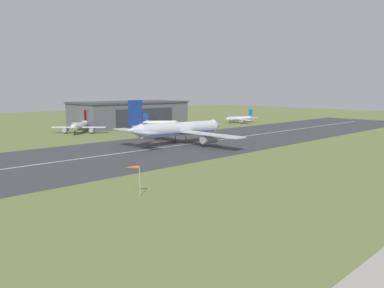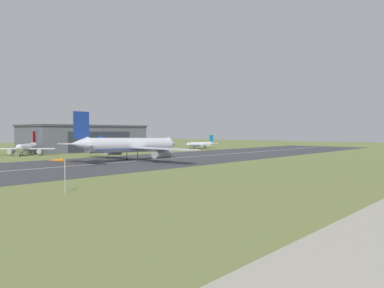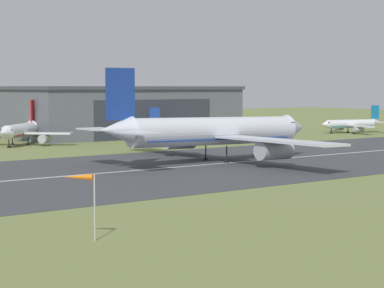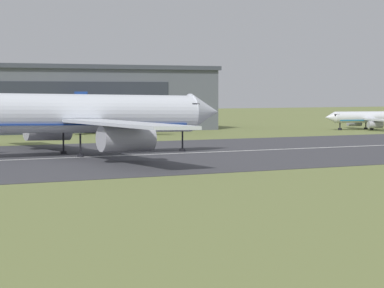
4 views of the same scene
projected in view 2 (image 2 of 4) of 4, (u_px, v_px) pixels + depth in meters
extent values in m
plane|color=olive|center=(245.00, 183.00, 75.72)|extent=(620.94, 620.94, 0.00)
cube|color=#3D3D42|center=(83.00, 165.00, 114.98)|extent=(380.94, 55.01, 0.06)
cube|color=silver|center=(83.00, 165.00, 114.97)|extent=(342.85, 0.70, 0.01)
cube|color=slate|center=(85.00, 139.00, 201.15)|extent=(61.85, 29.56, 12.91)
cube|color=#424751|center=(85.00, 126.00, 200.91)|extent=(62.85, 30.56, 0.90)
cube|color=#2D333D|center=(101.00, 142.00, 191.37)|extent=(37.11, 0.12, 10.33)
cylinder|color=silver|center=(132.00, 145.00, 133.60)|extent=(36.14, 5.51, 5.58)
cone|color=silver|center=(172.00, 144.00, 148.61)|extent=(4.70, 5.13, 5.13)
cone|color=silver|center=(79.00, 144.00, 117.99)|extent=(6.20, 4.64, 4.65)
cube|color=black|center=(167.00, 141.00, 146.72)|extent=(1.16, 4.32, 0.46)
cube|color=navy|center=(132.00, 149.00, 133.65)|extent=(32.46, 5.21, 0.66)
cube|color=silver|center=(163.00, 149.00, 123.59)|extent=(5.92, 26.48, 0.48)
cylinder|color=#A8A8B2|center=(162.00, 154.00, 125.90)|extent=(6.67, 3.22, 3.24)
cube|color=silver|center=(107.00, 146.00, 144.74)|extent=(5.92, 26.48, 0.48)
cylinder|color=#A8A8B2|center=(113.00, 151.00, 144.21)|extent=(6.67, 3.22, 3.24)
cube|color=navy|center=(81.00, 125.00, 118.47)|extent=(5.52, 0.35, 8.62)
cube|color=silver|center=(92.00, 145.00, 114.07)|extent=(4.92, 7.81, 0.24)
cube|color=silver|center=(70.00, 144.00, 122.69)|extent=(4.92, 7.81, 0.24)
cylinder|color=black|center=(166.00, 154.00, 146.18)|extent=(0.24, 0.24, 3.08)
cylinder|color=black|center=(166.00, 158.00, 146.22)|extent=(0.84, 0.84, 0.44)
cylinder|color=black|center=(138.00, 157.00, 131.86)|extent=(0.24, 0.24, 3.08)
cylinder|color=black|center=(138.00, 160.00, 131.90)|extent=(0.84, 0.84, 0.44)
cylinder|color=black|center=(127.00, 156.00, 135.94)|extent=(0.24, 0.24, 3.08)
cylinder|color=black|center=(127.00, 159.00, 135.99)|extent=(0.84, 0.84, 0.44)
cylinder|color=silver|center=(200.00, 144.00, 225.17)|extent=(15.58, 6.47, 2.45)
cone|color=silver|center=(187.00, 144.00, 220.35)|extent=(2.77, 2.94, 2.45)
cone|color=silver|center=(212.00, 143.00, 230.18)|extent=(3.42, 2.90, 2.20)
cube|color=black|center=(189.00, 143.00, 220.99)|extent=(1.61, 2.30, 0.44)
cube|color=#146B9E|center=(200.00, 145.00, 225.19)|extent=(14.06, 5.94, 0.20)
cube|color=silver|center=(194.00, 145.00, 230.08)|extent=(4.95, 9.95, 0.40)
cylinder|color=#A8A8B2|center=(194.00, 146.00, 229.19)|extent=(3.47, 2.31, 1.52)
cube|color=silver|center=(205.00, 145.00, 219.96)|extent=(4.95, 9.95, 0.40)
cylinder|color=#A8A8B2|center=(203.00, 147.00, 220.37)|extent=(3.47, 2.31, 1.52)
cube|color=#146B9E|center=(211.00, 138.00, 229.84)|extent=(2.64, 0.98, 4.16)
cube|color=silver|center=(209.00, 143.00, 232.75)|extent=(3.24, 4.23, 0.24)
cube|color=silver|center=(215.00, 143.00, 227.57)|extent=(3.24, 4.23, 0.24)
cylinder|color=black|center=(190.00, 148.00, 221.67)|extent=(0.24, 0.24, 1.56)
cylinder|color=black|center=(190.00, 149.00, 221.69)|extent=(0.84, 0.84, 0.44)
cylinder|color=black|center=(198.00, 147.00, 226.57)|extent=(0.24, 0.24, 1.56)
cylinder|color=black|center=(198.00, 148.00, 226.59)|extent=(0.84, 0.84, 0.44)
cylinder|color=black|center=(201.00, 147.00, 224.11)|extent=(0.24, 0.24, 1.56)
cylinder|color=black|center=(201.00, 148.00, 224.13)|extent=(0.84, 0.84, 0.44)
cylinder|color=silver|center=(118.00, 146.00, 188.02)|extent=(12.91, 11.37, 2.44)
cone|color=silver|center=(135.00, 146.00, 189.27)|extent=(3.26, 3.29, 2.44)
cone|color=silver|center=(100.00, 145.00, 186.69)|extent=(3.66, 3.57, 2.20)
cube|color=black|center=(133.00, 145.00, 189.08)|extent=(2.18, 2.30, 0.44)
cube|color=navy|center=(118.00, 148.00, 188.04)|extent=(11.69, 10.33, 0.20)
cube|color=silver|center=(118.00, 148.00, 181.52)|extent=(8.79, 9.84, 0.40)
cylinder|color=#A8A8B2|center=(119.00, 150.00, 182.48)|extent=(3.41, 3.20, 1.52)
cube|color=silver|center=(119.00, 147.00, 194.64)|extent=(8.79, 9.84, 0.40)
cylinder|color=#A8A8B2|center=(120.00, 149.00, 193.88)|extent=(3.41, 3.20, 1.52)
cube|color=navy|center=(101.00, 140.00, 186.66)|extent=(2.22, 1.92, 4.16)
cube|color=silver|center=(99.00, 146.00, 183.64)|extent=(4.19, 4.36, 0.24)
cube|color=silver|center=(101.00, 145.00, 189.76)|extent=(4.19, 4.36, 0.24)
cylinder|color=black|center=(130.00, 150.00, 189.00)|extent=(0.24, 0.24, 1.75)
cylinder|color=black|center=(130.00, 152.00, 189.03)|extent=(0.84, 0.84, 0.44)
cylinder|color=black|center=(117.00, 151.00, 186.61)|extent=(0.24, 0.24, 1.75)
cylinder|color=black|center=(117.00, 152.00, 186.63)|extent=(0.84, 0.84, 0.44)
cylinder|color=black|center=(118.00, 150.00, 189.51)|extent=(0.24, 0.24, 1.75)
cylinder|color=black|center=(118.00, 152.00, 189.53)|extent=(0.84, 0.84, 0.44)
cylinder|color=silver|center=(26.00, 147.00, 163.38)|extent=(14.08, 14.21, 3.20)
cone|color=silver|center=(17.00, 148.00, 153.57)|extent=(4.30, 4.30, 3.20)
cone|color=silver|center=(35.00, 145.00, 173.66)|extent=(4.74, 4.75, 2.88)
cube|color=black|center=(19.00, 147.00, 155.13)|extent=(2.71, 2.69, 0.44)
cube|color=red|center=(26.00, 149.00, 163.41)|extent=(12.78, 12.90, 0.20)
cube|color=silver|center=(9.00, 149.00, 162.59)|extent=(9.79, 9.71, 0.40)
cylinder|color=#A8A8B2|center=(11.00, 152.00, 162.13)|extent=(4.33, 4.35, 1.98)
cube|color=silver|center=(43.00, 149.00, 163.55)|extent=(9.79, 9.71, 0.40)
cylinder|color=#A8A8B2|center=(40.00, 152.00, 162.97)|extent=(4.33, 4.35, 1.98)
cube|color=red|center=(34.00, 137.00, 172.96)|extent=(2.64, 2.67, 5.44)
cube|color=silver|center=(26.00, 145.00, 173.21)|extent=(5.62, 5.60, 0.24)
cube|color=silver|center=(44.00, 145.00, 173.76)|extent=(5.62, 5.60, 0.24)
cylinder|color=black|center=(20.00, 154.00, 156.29)|extent=(0.24, 0.24, 1.86)
cylinder|color=black|center=(20.00, 156.00, 156.31)|extent=(0.84, 0.84, 0.44)
cylinder|color=black|center=(22.00, 153.00, 163.50)|extent=(0.24, 0.24, 1.86)
cylinder|color=black|center=(22.00, 155.00, 163.53)|extent=(0.84, 0.84, 0.44)
cylinder|color=black|center=(31.00, 153.00, 163.76)|extent=(0.24, 0.24, 1.86)
cylinder|color=black|center=(31.00, 155.00, 163.79)|extent=(0.84, 0.84, 0.44)
cylinder|color=#B7B7BC|center=(65.00, 176.00, 62.14)|extent=(0.14, 0.14, 5.94)
cone|color=orange|center=(56.00, 160.00, 61.83)|extent=(2.36, 2.10, 0.60)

